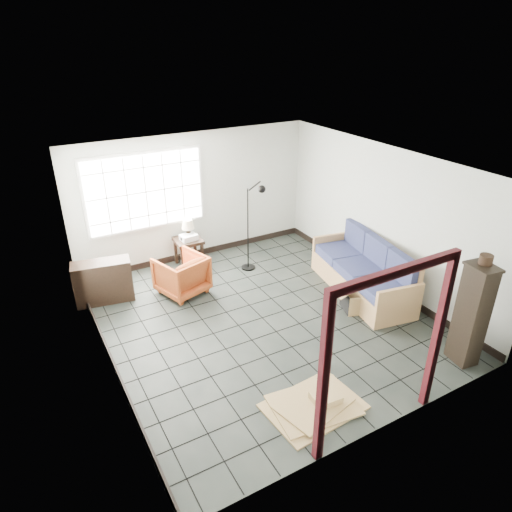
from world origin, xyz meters
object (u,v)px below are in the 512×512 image
armchair (181,273)px  side_table (188,244)px  tall_shelf (472,314)px  futon_sofa (365,273)px

armchair → side_table: armchair is taller
armchair → tall_shelf: (2.85, -3.81, 0.39)m
futon_sofa → armchair: size_ratio=3.00×
armchair → tall_shelf: bearing=109.3°
side_table → tall_shelf: tall_shelf is taller
futon_sofa → side_table: 3.51m
futon_sofa → side_table: size_ratio=4.15×
futon_sofa → armchair: (-2.93, 1.60, 0.03)m
futon_sofa → tall_shelf: (-0.08, -2.21, 0.42)m
armchair → futon_sofa: bearing=133.8°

